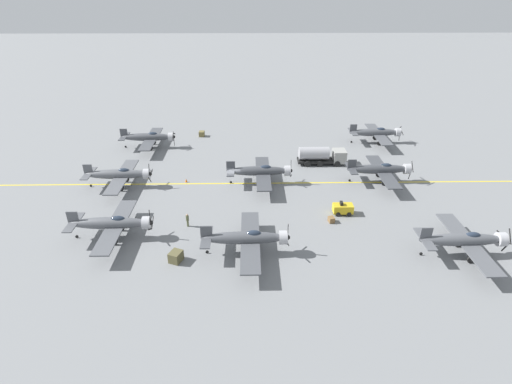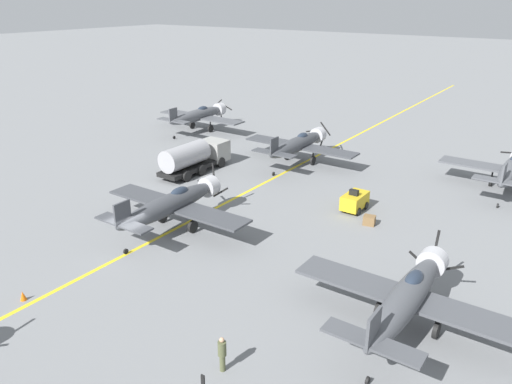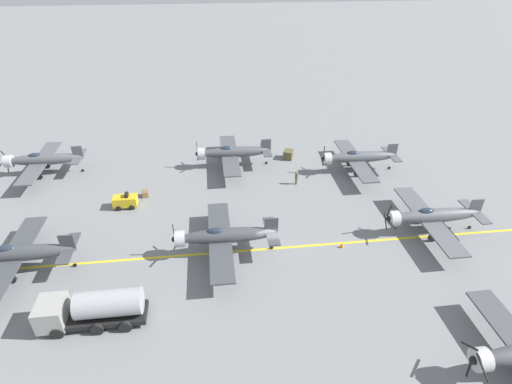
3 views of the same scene
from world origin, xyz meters
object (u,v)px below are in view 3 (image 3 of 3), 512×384
Objects in this scene: airplane_far_right at (42,160)px; supply_crate_outboard at (288,154)px; airplane_far_center at (16,254)px; airplane_near_right at (358,157)px; ground_crew_walking at (296,177)px; fuel_tanker at (92,309)px; traffic_cone at (342,245)px; airplane_mid_center at (224,236)px; tow_tractor at (125,201)px; supply_crate_by_tanker at (145,194)px; airplane_near_center at (432,216)px; airplane_mid_right at (232,152)px.

airplane_far_right is 32.04m from supply_crate_outboard.
airplane_far_center is 1.00× the size of airplane_near_right.
ground_crew_walking reaches higher than supply_crate_outboard.
airplane_far_right is 1.50× the size of fuel_tanker.
ground_crew_walking is at bearing 8.77° from traffic_cone.
airplane_mid_center is 4.62× the size of tow_tractor.
airplane_mid_center reaches higher than tow_tractor.
airplane_far_center reaches higher than supply_crate_by_tanker.
airplane_near_center is 14.25× the size of supply_crate_by_tanker.
airplane_far_center is 6.74× the size of ground_crew_walking.
tow_tractor reaches higher than ground_crew_walking.
airplane_near_center is at bearing -81.98° from traffic_cone.
ground_crew_walking is (19.14, -19.98, -0.54)m from fuel_tanker.
airplane_mid_center is at bearing -131.14° from tow_tractor.
airplane_far_center is at bearing 106.50° from airplane_near_center.
fuel_tanker is 33.19m from supply_crate_outboard.
airplane_mid_right reaches higher than airplane_far_right.
supply_crate_by_tanker is (2.04, -1.87, -0.44)m from tow_tractor.
airplane_mid_right reaches higher than fuel_tanker.
airplane_mid_center is 11.60m from traffic_cone.
airplane_near_right is 35.67m from fuel_tanker.
ground_crew_walking is 18.29m from supply_crate_by_tanker.
airplane_far_right reaches higher than supply_crate_by_tanker.
ground_crew_walking is at bearing -48.80° from airplane_mid_center.
traffic_cone is (-1.35, 9.56, -1.74)m from airplane_near_center.
fuel_tanker is 27.68m from ground_crew_walking.
ground_crew_walking is (12.34, -27.83, -1.04)m from airplane_far_center.
airplane_mid_right is 4.62× the size of tow_tractor.
airplane_near_right is (-4.12, -40.12, -0.00)m from airplane_far_right.
ground_crew_walking is (-6.49, -31.65, -1.04)m from airplane_far_right.
supply_crate_outboard is (4.72, 8.12, -1.41)m from airplane_near_right.
airplane_mid_right is 15.24m from tow_tractor.
tow_tractor is at bearing 110.61° from airplane_near_right.
airplane_mid_right is 20.65m from traffic_cone.
airplane_mid_right reaches higher than airplane_mid_center.
supply_crate_outboard is 2.61× the size of traffic_cone.
airplane_near_center is at bearing -75.88° from fuel_tanker.
airplane_mid_center reaches higher than traffic_cone.
airplane_mid_right is 27.19m from airplane_far_center.
airplane_near_center is at bearing -136.90° from airplane_mid_right.
supply_crate_outboard is (0.59, -32.00, -1.41)m from airplane_far_right.
tow_tractor is 1.81× the size of supply_crate_outboard.
traffic_cone is (-19.06, -33.59, -1.74)m from airplane_far_right.
traffic_cone is (6.57, -21.92, -1.24)m from fuel_tanker.
fuel_tanker is 16.44m from tow_tractor.
airplane_near_right is 23.01m from airplane_mid_center.
supply_crate_by_tanker is at bearing -5.32° from fuel_tanker.
airplane_mid_center is 14.15m from tow_tractor.
fuel_tanker is 4.50× the size of ground_crew_walking.
airplane_far_center is 1.50× the size of fuel_tanker.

